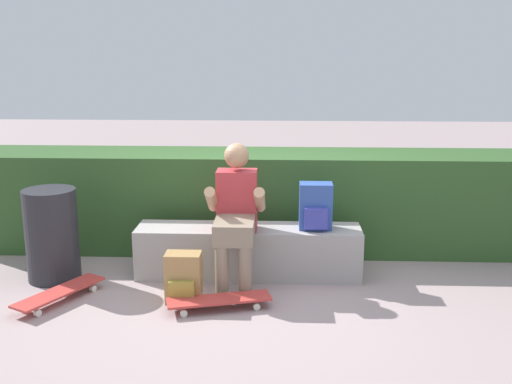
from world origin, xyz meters
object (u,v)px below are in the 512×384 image
backpack_on_bench (316,207)px  backpack_on_ground (183,278)px  bench_main (249,251)px  skateboard_near_person (219,300)px  person_skater (236,211)px  skateboard_beside_bench (60,292)px  trash_bin (52,235)px

backpack_on_bench → backpack_on_ground: 1.29m
backpack_on_ground → bench_main: bearing=51.3°
bench_main → backpack_on_bench: (0.58, -0.01, 0.41)m
skateboard_near_person → backpack_on_ground: backpack_on_ground is taller
person_skater → skateboard_near_person: size_ratio=1.44×
skateboard_beside_bench → skateboard_near_person: bearing=-4.1°
bench_main → skateboard_beside_bench: (-1.47, -0.64, -0.14)m
person_skater → backpack_on_bench: bearing=16.3°
skateboard_near_person → backpack_on_bench: (0.77, 0.73, 0.56)m
person_skater → backpack_on_bench: (0.67, 0.20, -0.01)m
bench_main → trash_bin: size_ratio=2.45×
bench_main → person_skater: 0.48m
bench_main → person_skater: size_ratio=1.65×
skateboard_near_person → trash_bin: trash_bin is taller
trash_bin → person_skater: bearing=-1.6°
skateboard_beside_bench → trash_bin: 0.62m
skateboard_near_person → skateboard_beside_bench: size_ratio=1.03×
skateboard_near_person → backpack_on_bench: size_ratio=2.06×
skateboard_near_person → skateboard_beside_bench: (-1.28, 0.09, 0.00)m
bench_main → skateboard_near_person: (-0.19, -0.73, -0.14)m
person_skater → skateboard_beside_bench: bearing=-162.4°
backpack_on_bench → backpack_on_ground: (-1.06, -0.59, -0.44)m
backpack_on_bench → trash_bin: (-2.26, -0.15, -0.23)m
bench_main → backpack_on_ground: (-0.48, -0.60, -0.03)m
backpack_on_ground → trash_bin: trash_bin is taller
person_skater → trash_bin: person_skater is taller
skateboard_beside_bench → backpack_on_bench: size_ratio=1.99×
skateboard_beside_bench → person_skater: bearing=17.6°
backpack_on_ground → person_skater: bearing=45.5°
person_skater → backpack_on_ground: bearing=-134.5°
trash_bin → skateboard_beside_bench: bearing=-65.8°
trash_bin → skateboard_near_person: bearing=-21.0°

